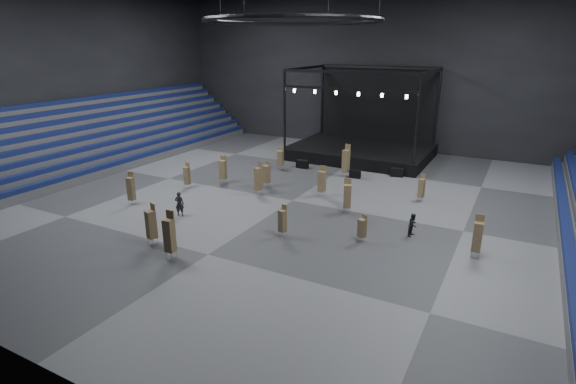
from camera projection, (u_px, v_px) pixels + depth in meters
The scene contains 26 objects.
floor at pixel (292, 201), 34.61m from camera, with size 50.00×50.00×0.00m, color #535355.
wall_back at pixel (381, 67), 49.31m from camera, with size 50.00×0.20×18.00m, color black.
wall_left at pixel (61, 71), 42.92m from camera, with size 0.20×42.00×18.00m, color black.
bleachers_left at pixel (87, 147), 44.31m from camera, with size 7.20×40.00×6.40m.
stage at pixel (363, 143), 47.73m from camera, with size 14.00×10.00×9.20m.
truss_ring at pixel (293, 21), 30.48m from camera, with size 12.30×12.30×5.15m.
flight_case_left at pixel (302, 164), 43.47m from camera, with size 1.15×0.57×0.76m, color black.
flight_case_mid at pixel (355, 174), 40.30m from camera, with size 1.04×0.52×0.69m, color black.
flight_case_right at pixel (397, 172), 40.71m from camera, with size 1.16×0.58×0.78m, color black.
chair_stack_0 at pixel (346, 160), 40.28m from camera, with size 0.64×0.64×2.98m.
chair_stack_1 at pixel (267, 174), 37.45m from camera, with size 0.63×0.63×2.23m.
chair_stack_2 at pixel (170, 235), 24.98m from camera, with size 0.56×0.56×2.83m.
chair_stack_3 at pixel (477, 236), 25.07m from camera, with size 0.53×0.53×2.57m.
chair_stack_4 at pixel (322, 181), 35.10m from camera, with size 0.59×0.59×2.49m.
chair_stack_5 at pixel (223, 169), 38.39m from camera, with size 0.64×0.64×2.45m.
chair_stack_6 at pixel (281, 158), 42.63m from camera, with size 0.60×0.60×2.18m.
chair_stack_7 at pixel (131, 188), 33.41m from camera, with size 0.55×0.55×2.53m.
chair_stack_8 at pixel (187, 175), 37.22m from camera, with size 0.45×0.45×2.18m.
chair_stack_9 at pixel (347, 196), 31.68m from camera, with size 0.68×0.68×2.54m.
chair_stack_10 at pixel (258, 178), 35.56m from camera, with size 0.57×0.57×2.67m.
chair_stack_11 at pixel (151, 224), 26.73m from camera, with size 0.65×0.65×2.59m.
chair_stack_12 at pixel (422, 187), 34.16m from camera, with size 0.48×0.48×2.14m.
chair_stack_13 at pixel (362, 228), 27.15m from camera, with size 0.55×0.55×1.77m.
chair_stack_14 at pixel (283, 220), 27.91m from camera, with size 0.50×0.50×2.10m.
man_center at pixel (179, 204), 31.41m from camera, with size 0.63×0.42×1.74m, color black.
crew_member at pixel (413, 225), 28.16m from camera, with size 0.71×0.56×1.47m, color black.
Camera 1 is at (15.06, -28.92, 11.63)m, focal length 28.00 mm.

